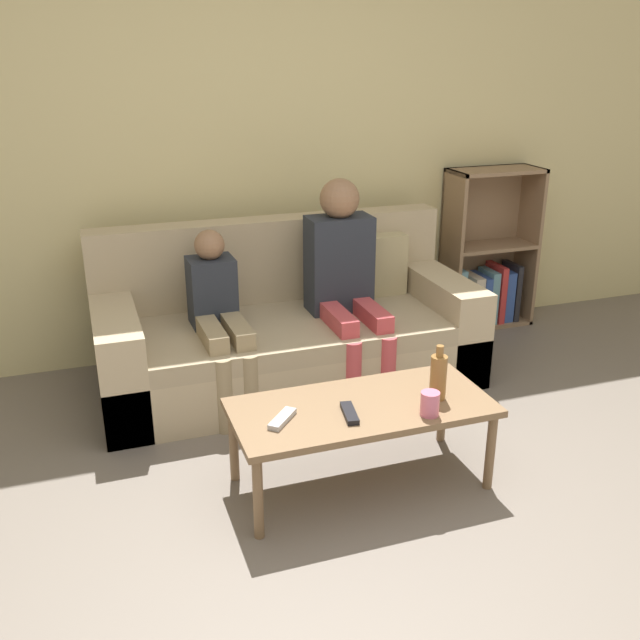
{
  "coord_description": "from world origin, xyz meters",
  "views": [
    {
      "loc": [
        -1.02,
        -1.69,
        1.78
      ],
      "look_at": [
        0.01,
        1.28,
        0.57
      ],
      "focal_mm": 40.0,
      "sensor_mm": 36.0,
      "label": 1
    }
  ],
  "objects_px": {
    "couch": "(287,332)",
    "bookshelf": "(484,268)",
    "bottle": "(438,376)",
    "tv_remote_1": "(350,413)",
    "person_child": "(218,312)",
    "cup_near": "(430,404)",
    "person_adult": "(344,270)",
    "coffee_table": "(361,413)",
    "tv_remote_0": "(282,419)"
  },
  "relations": [
    {
      "from": "tv_remote_1",
      "to": "bottle",
      "type": "distance_m",
      "value": 0.42
    },
    {
      "from": "bookshelf",
      "to": "person_child",
      "type": "xyz_separation_m",
      "value": [
        -1.91,
        -0.55,
        0.11
      ]
    },
    {
      "from": "person_adult",
      "to": "person_child",
      "type": "distance_m",
      "value": 0.72
    },
    {
      "from": "bookshelf",
      "to": "tv_remote_0",
      "type": "xyz_separation_m",
      "value": [
        -1.87,
        -1.56,
        0.01
      ]
    },
    {
      "from": "couch",
      "to": "bookshelf",
      "type": "distance_m",
      "value": 1.56
    },
    {
      "from": "person_child",
      "to": "person_adult",
      "type": "bearing_deg",
      "value": 2.56
    },
    {
      "from": "coffee_table",
      "to": "bottle",
      "type": "relative_size",
      "value": 4.51
    },
    {
      "from": "coffee_table",
      "to": "person_child",
      "type": "bearing_deg",
      "value": 112.11
    },
    {
      "from": "tv_remote_1",
      "to": "bottle",
      "type": "relative_size",
      "value": 0.73
    },
    {
      "from": "bookshelf",
      "to": "coffee_table",
      "type": "xyz_separation_m",
      "value": [
        -1.51,
        -1.53,
        -0.04
      ]
    },
    {
      "from": "coffee_table",
      "to": "tv_remote_0",
      "type": "xyz_separation_m",
      "value": [
        -0.35,
        -0.03,
        0.05
      ]
    },
    {
      "from": "bookshelf",
      "to": "tv_remote_0",
      "type": "height_order",
      "value": "bookshelf"
    },
    {
      "from": "cup_near",
      "to": "couch",
      "type": "bearing_deg",
      "value": 99.44
    },
    {
      "from": "coffee_table",
      "to": "person_adult",
      "type": "xyz_separation_m",
      "value": [
        0.31,
        1.03,
        0.29
      ]
    },
    {
      "from": "person_child",
      "to": "tv_remote_1",
      "type": "xyz_separation_m",
      "value": [
        0.32,
        -1.05,
        -0.11
      ]
    },
    {
      "from": "bookshelf",
      "to": "person_child",
      "type": "bearing_deg",
      "value": -163.95
    },
    {
      "from": "couch",
      "to": "person_child",
      "type": "xyz_separation_m",
      "value": [
        -0.41,
        -0.14,
        0.22
      ]
    },
    {
      "from": "person_adult",
      "to": "bottle",
      "type": "distance_m",
      "value": 1.09
    },
    {
      "from": "couch",
      "to": "person_child",
      "type": "height_order",
      "value": "person_child"
    },
    {
      "from": "bookshelf",
      "to": "bottle",
      "type": "xyz_separation_m",
      "value": [
        -1.19,
        -1.58,
        0.1
      ]
    },
    {
      "from": "person_adult",
      "to": "tv_remote_0",
      "type": "height_order",
      "value": "person_adult"
    },
    {
      "from": "bookshelf",
      "to": "cup_near",
      "type": "relative_size",
      "value": 10.42
    },
    {
      "from": "person_adult",
      "to": "bottle",
      "type": "bearing_deg",
      "value": -89.17
    },
    {
      "from": "couch",
      "to": "person_child",
      "type": "bearing_deg",
      "value": -161.34
    },
    {
      "from": "coffee_table",
      "to": "cup_near",
      "type": "xyz_separation_m",
      "value": [
        0.22,
        -0.17,
        0.09
      ]
    },
    {
      "from": "bottle",
      "to": "tv_remote_1",
      "type": "bearing_deg",
      "value": -177.18
    },
    {
      "from": "tv_remote_1",
      "to": "couch",
      "type": "bearing_deg",
      "value": 95.33
    },
    {
      "from": "bookshelf",
      "to": "tv_remote_1",
      "type": "bearing_deg",
      "value": -134.91
    },
    {
      "from": "bottle",
      "to": "tv_remote_0",
      "type": "bearing_deg",
      "value": 178.02
    },
    {
      "from": "couch",
      "to": "cup_near",
      "type": "distance_m",
      "value": 1.32
    },
    {
      "from": "coffee_table",
      "to": "person_child",
      "type": "relative_size",
      "value": 1.21
    },
    {
      "from": "tv_remote_0",
      "to": "bottle",
      "type": "height_order",
      "value": "bottle"
    },
    {
      "from": "couch",
      "to": "person_adult",
      "type": "bearing_deg",
      "value": -16.7
    },
    {
      "from": "couch",
      "to": "bottle",
      "type": "height_order",
      "value": "couch"
    },
    {
      "from": "cup_near",
      "to": "bottle",
      "type": "relative_size",
      "value": 0.42
    },
    {
      "from": "person_child",
      "to": "cup_near",
      "type": "height_order",
      "value": "person_child"
    },
    {
      "from": "tv_remote_1",
      "to": "person_adult",
      "type": "bearing_deg",
      "value": 80.16
    },
    {
      "from": "bookshelf",
      "to": "coffee_table",
      "type": "distance_m",
      "value": 2.15
    },
    {
      "from": "bookshelf",
      "to": "tv_remote_0",
      "type": "bearing_deg",
      "value": -140.15
    },
    {
      "from": "tv_remote_0",
      "to": "couch",
      "type": "bearing_deg",
      "value": 114.33
    },
    {
      "from": "person_adult",
      "to": "tv_remote_1",
      "type": "bearing_deg",
      "value": -109.51
    },
    {
      "from": "cup_near",
      "to": "tv_remote_1",
      "type": "relative_size",
      "value": 0.57
    },
    {
      "from": "tv_remote_1",
      "to": "bottle",
      "type": "xyz_separation_m",
      "value": [
        0.41,
        0.02,
        0.09
      ]
    },
    {
      "from": "person_adult",
      "to": "tv_remote_1",
      "type": "relative_size",
      "value": 6.4
    },
    {
      "from": "person_child",
      "to": "bookshelf",
      "type": "bearing_deg",
      "value": 14.73
    },
    {
      "from": "couch",
      "to": "person_adult",
      "type": "height_order",
      "value": "person_adult"
    },
    {
      "from": "bookshelf",
      "to": "bottle",
      "type": "distance_m",
      "value": 1.98
    },
    {
      "from": "bottle",
      "to": "couch",
      "type": "bearing_deg",
      "value": 104.96
    },
    {
      "from": "cup_near",
      "to": "person_child",
      "type": "bearing_deg",
      "value": 118.41
    },
    {
      "from": "cup_near",
      "to": "tv_remote_1",
      "type": "xyz_separation_m",
      "value": [
        -0.31,
        0.1,
        -0.04
      ]
    }
  ]
}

